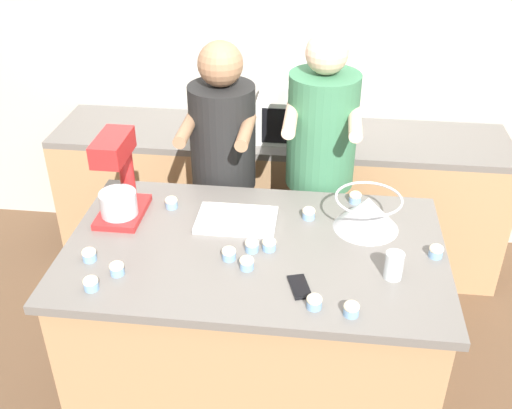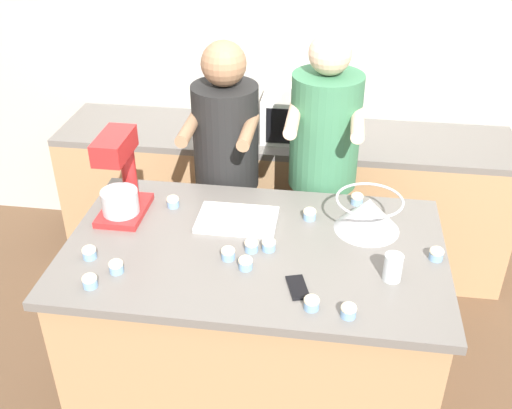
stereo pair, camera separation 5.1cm
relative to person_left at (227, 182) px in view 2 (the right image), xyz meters
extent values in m
plane|color=brown|center=(0.25, -0.70, -0.86)|extent=(16.00, 16.00, 0.00)
cube|color=#B2ADA3|center=(0.25, 0.91, 0.49)|extent=(10.00, 0.06, 2.70)
cube|color=#A87F56|center=(0.25, -0.70, -0.40)|extent=(1.58, 0.93, 0.91)
cube|color=#66605B|center=(0.25, -0.70, 0.07)|extent=(1.64, 0.99, 0.04)
cube|color=#A87F56|center=(0.25, 0.56, -0.42)|extent=(2.80, 0.60, 0.87)
cube|color=#66605B|center=(0.25, 0.56, 0.03)|extent=(2.80, 0.60, 0.04)
cylinder|color=brown|center=(0.00, 0.00, -0.43)|extent=(0.27, 0.27, 0.85)
cylinder|color=black|center=(0.00, 0.00, 0.27)|extent=(0.34, 0.34, 0.56)
sphere|color=#936B4C|center=(0.00, 0.00, 0.66)|extent=(0.23, 0.23, 0.23)
cylinder|color=#936B4C|center=(-0.15, -0.17, 0.39)|extent=(0.06, 0.34, 0.06)
cylinder|color=#936B4C|center=(0.15, -0.17, 0.39)|extent=(0.06, 0.34, 0.06)
cylinder|color=#232328|center=(0.51, 0.00, -0.41)|extent=(0.28, 0.28, 0.90)
cylinder|color=#38704C|center=(0.51, 0.00, 0.33)|extent=(0.36, 0.36, 0.59)
sphere|color=#DBB293|center=(0.51, 0.00, 0.74)|extent=(0.21, 0.21, 0.21)
cylinder|color=#DBB293|center=(0.36, -0.17, 0.46)|extent=(0.06, 0.34, 0.06)
cylinder|color=#DBB293|center=(0.67, -0.17, 0.46)|extent=(0.06, 0.34, 0.06)
cube|color=red|center=(-0.39, -0.53, 0.11)|extent=(0.20, 0.30, 0.03)
cylinder|color=red|center=(-0.39, -0.41, 0.26)|extent=(0.07, 0.07, 0.28)
cube|color=red|center=(-0.39, -0.54, 0.45)|extent=(0.13, 0.26, 0.10)
cylinder|color=#BCBCC1|center=(-0.39, -0.56, 0.18)|extent=(0.17, 0.17, 0.11)
cone|color=#BCBCC1|center=(0.74, -0.50, 0.17)|extent=(0.30, 0.30, 0.16)
torus|color=#BCBCC1|center=(0.74, -0.50, 0.25)|extent=(0.30, 0.30, 0.01)
cube|color=silver|center=(0.15, -0.53, 0.11)|extent=(0.36, 0.24, 0.02)
cube|color=white|center=(0.15, -0.53, 0.13)|extent=(0.30, 0.20, 0.02)
cube|color=silver|center=(0.39, 0.56, 0.18)|extent=(0.53, 0.38, 0.27)
cube|color=black|center=(0.35, 0.37, 0.18)|extent=(0.36, 0.01, 0.21)
cube|color=#2D2D2D|center=(0.58, 0.37, 0.18)|extent=(0.11, 0.01, 0.21)
cube|color=black|center=(0.46, -0.96, 0.10)|extent=(0.11, 0.16, 0.01)
cube|color=black|center=(0.46, -0.96, 0.10)|extent=(0.10, 0.14, 0.00)
cylinder|color=silver|center=(0.83, -0.85, 0.15)|extent=(0.07, 0.07, 0.12)
cylinder|color=#759EC6|center=(0.25, -0.74, 0.11)|extent=(0.06, 0.06, 0.03)
ellipsoid|color=beige|center=(0.25, -0.74, 0.13)|extent=(0.06, 0.06, 0.04)
cylinder|color=#759EC6|center=(-0.45, -0.26, 0.11)|extent=(0.06, 0.06, 0.03)
ellipsoid|color=beige|center=(-0.45, -0.26, 0.13)|extent=(0.06, 0.06, 0.04)
cylinder|color=#759EC6|center=(-0.35, -1.07, 0.11)|extent=(0.06, 0.06, 0.03)
ellipsoid|color=beige|center=(-0.35, -1.07, 0.13)|extent=(0.06, 0.06, 0.04)
cylinder|color=#759EC6|center=(0.16, -0.81, 0.11)|extent=(0.06, 0.06, 0.03)
ellipsoid|color=beige|center=(0.16, -0.81, 0.13)|extent=(0.06, 0.06, 0.04)
cylinder|color=#759EC6|center=(-0.42, -0.89, 0.11)|extent=(0.06, 0.06, 0.03)
ellipsoid|color=beige|center=(-0.42, -0.89, 0.13)|extent=(0.06, 0.06, 0.04)
cylinder|color=#759EC6|center=(0.52, -1.07, 0.11)|extent=(0.06, 0.06, 0.03)
ellipsoid|color=beige|center=(0.52, -1.07, 0.13)|extent=(0.06, 0.06, 0.04)
cylinder|color=#759EC6|center=(0.66, -1.10, 0.11)|extent=(0.06, 0.06, 0.03)
ellipsoid|color=beige|center=(0.66, -1.10, 0.13)|extent=(0.06, 0.06, 0.04)
cylinder|color=#759EC6|center=(1.02, -0.69, 0.11)|extent=(0.06, 0.06, 0.03)
ellipsoid|color=beige|center=(1.02, -0.69, 0.13)|extent=(0.06, 0.06, 0.04)
cylinder|color=#759EC6|center=(0.24, -0.87, 0.11)|extent=(0.06, 0.06, 0.03)
ellipsoid|color=beige|center=(0.24, -0.87, 0.13)|extent=(0.06, 0.06, 0.04)
cylinder|color=#759EC6|center=(0.48, -0.45, 0.11)|extent=(0.06, 0.06, 0.03)
ellipsoid|color=beige|center=(0.48, -0.45, 0.13)|extent=(0.06, 0.06, 0.04)
cylinder|color=#759EC6|center=(0.32, -0.72, 0.11)|extent=(0.06, 0.06, 0.03)
ellipsoid|color=beige|center=(0.32, -0.72, 0.13)|extent=(0.06, 0.06, 0.04)
cylinder|color=#759EC6|center=(0.69, -0.28, 0.11)|extent=(0.06, 0.06, 0.03)
ellipsoid|color=beige|center=(0.69, -0.28, 0.13)|extent=(0.06, 0.06, 0.04)
cylinder|color=#759EC6|center=(-0.18, -0.44, 0.11)|extent=(0.06, 0.06, 0.03)
ellipsoid|color=beige|center=(-0.18, -0.44, 0.13)|extent=(0.06, 0.06, 0.04)
cylinder|color=#759EC6|center=(-0.28, -0.96, 0.11)|extent=(0.06, 0.06, 0.03)
ellipsoid|color=beige|center=(-0.28, -0.96, 0.13)|extent=(0.06, 0.06, 0.04)
camera|label=1|loc=(0.51, -2.81, 1.61)|focal=42.00mm
camera|label=2|loc=(0.56, -2.80, 1.61)|focal=42.00mm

